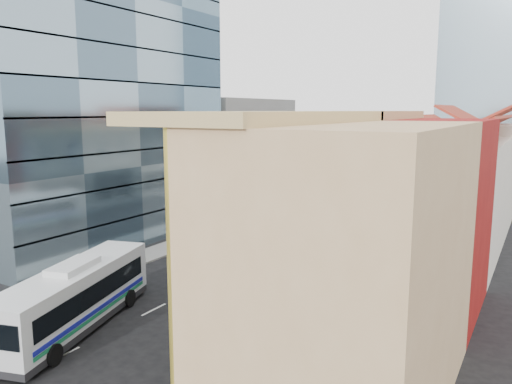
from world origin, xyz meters
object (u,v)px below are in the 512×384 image
Objects in this scene: bus_right at (282,253)px; office_tower at (91,84)px; shophouse_tan at (351,266)px; bus_left_near at (75,296)px; bus_left_far at (276,205)px.

office_tower is at bearing 168.04° from bus_right.
shophouse_tan reaches higher than bus_right.
bus_left_near is (-16.00, -1.35, -4.00)m from shophouse_tan.
office_tower reaches higher than shophouse_tan.
office_tower is 2.41× the size of bus_left_near.
office_tower is at bearing 117.92° from bus_left_near.
shophouse_tan is 16.55m from bus_left_near.
bus_right is (-9.78, 12.54, -4.05)m from shophouse_tan.
shophouse_tan is at bearing -24.30° from office_tower.
bus_right is at bearing -3.94° from office_tower.
bus_right is (9.72, -17.40, 0.15)m from bus_left_far.
office_tower reaches higher than bus_right.
shophouse_tan is 35.98m from bus_left_far.
shophouse_tan is 1.25× the size of bus_left_far.
bus_right is at bearing 127.95° from shophouse_tan.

